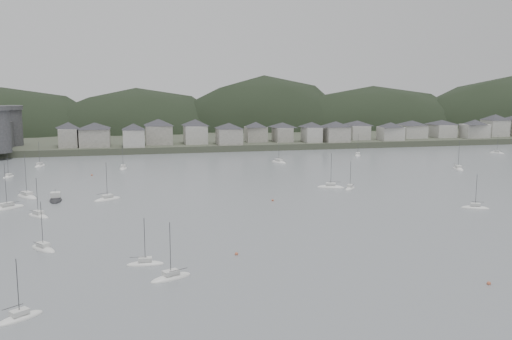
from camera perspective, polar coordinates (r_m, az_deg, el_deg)
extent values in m
plane|color=slate|center=(105.04, 9.26, -9.38)|extent=(900.00, 900.00, 0.00)
cube|color=#383D2D|center=(390.41, -7.22, 4.17)|extent=(900.00, 250.00, 3.00)
ellipsoid|color=black|center=(373.87, -23.98, 1.48)|extent=(138.98, 92.48, 81.13)
ellipsoid|color=black|center=(367.67, -11.85, 1.97)|extent=(132.08, 90.41, 79.74)
ellipsoid|color=black|center=(378.58, 0.81, 1.94)|extent=(133.88, 88.37, 101.41)
ellipsoid|color=black|center=(398.14, 11.59, 2.44)|extent=(165.81, 81.78, 82.55)
ellipsoid|color=black|center=(452.14, 24.34, 2.26)|extent=(177.60, 96.61, 102.57)
cylinder|color=#373739|center=(292.07, -23.49, 3.94)|extent=(10.00, 10.00, 17.00)
cube|color=#373739|center=(278.57, -23.98, 3.19)|extent=(3.50, 30.00, 12.00)
cube|color=gray|center=(276.72, -18.39, 3.11)|extent=(8.34, 12.91, 8.59)
pyramid|color=#2A2A2F|center=(276.25, -18.44, 4.31)|extent=(15.78, 15.78, 3.01)
cube|color=gray|center=(275.21, -15.97, 3.17)|extent=(13.68, 13.35, 8.36)
pyramid|color=#2A2A2F|center=(274.75, -16.02, 4.34)|extent=(20.07, 20.07, 2.93)
cube|color=#A6A49C|center=(269.54, -12.26, 3.17)|extent=(9.78, 10.20, 8.08)
pyramid|color=#2A2A2F|center=(269.07, -12.30, 4.32)|extent=(14.83, 14.83, 2.83)
cube|color=gray|center=(279.45, -9.81, 3.54)|extent=(12.59, 13.33, 9.09)
pyramid|color=#2A2A2F|center=(278.96, -9.84, 4.79)|extent=(19.24, 19.24, 3.18)
cube|color=#A6A49C|center=(279.42, -6.15, 3.59)|extent=(10.74, 12.17, 8.87)
pyramid|color=#2A2A2F|center=(278.95, -6.17, 4.82)|extent=(17.01, 17.01, 3.10)
cube|color=gray|center=(275.28, -2.74, 3.43)|extent=(11.63, 12.09, 7.69)
pyramid|color=#2A2A2F|center=(274.84, -2.74, 4.51)|extent=(17.61, 17.61, 2.69)
cube|color=gray|center=(286.78, -0.02, 3.63)|extent=(10.37, 9.35, 7.44)
pyramid|color=#2A2A2F|center=(286.37, -0.02, 4.63)|extent=(14.65, 14.65, 2.60)
cube|color=gray|center=(287.74, 2.69, 3.62)|extent=(8.24, 12.20, 7.22)
pyramid|color=#2A2A2F|center=(287.34, 2.70, 4.58)|extent=(15.17, 15.17, 2.53)
cube|color=#A6A49C|center=(286.78, 5.65, 3.59)|extent=(8.06, 10.91, 7.46)
pyramid|color=#2A2A2F|center=(286.37, 5.66, 4.59)|extent=(14.08, 14.08, 2.61)
cube|color=gray|center=(289.51, 8.06, 3.62)|extent=(11.73, 11.78, 7.66)
pyramid|color=#2A2A2F|center=(289.10, 8.08, 4.64)|extent=(17.46, 17.46, 2.68)
cube|color=#A6A49C|center=(304.52, 10.19, 3.78)|extent=(10.19, 13.02, 7.33)
pyramid|color=#2A2A2F|center=(304.14, 10.21, 4.71)|extent=(17.23, 17.23, 2.57)
cube|color=#A6A49C|center=(302.74, 13.44, 3.61)|extent=(11.70, 9.81, 6.88)
pyramid|color=#2A2A2F|center=(302.37, 13.47, 4.49)|extent=(15.97, 15.97, 2.41)
cube|color=#A6A49C|center=(318.27, 15.47, 3.79)|extent=(12.83, 12.48, 7.00)
pyramid|color=#2A2A2F|center=(317.92, 15.50, 4.63)|extent=(18.79, 18.79, 2.45)
cube|color=#A6A49C|center=(327.78, 18.26, 3.80)|extent=(11.07, 13.50, 6.97)
pyramid|color=#2A2A2F|center=(327.44, 18.30, 4.62)|extent=(18.25, 18.25, 2.44)
cube|color=#A6A49C|center=(329.52, 21.23, 3.70)|extent=(13.75, 9.12, 7.34)
pyramid|color=#2A2A2F|center=(329.16, 21.28, 4.56)|extent=(16.97, 16.97, 2.57)
cube|color=#A6A49C|center=(344.20, 23.00, 3.93)|extent=(11.37, 11.57, 9.05)
pyramid|color=#2A2A2F|center=(343.81, 23.06, 4.95)|extent=(17.03, 17.03, 3.17)
ellipsoid|color=silver|center=(214.66, -23.74, -0.66)|extent=(4.02, 6.59, 1.26)
cube|color=silver|center=(214.52, -23.75, -0.42)|extent=(2.05, 2.54, 0.70)
cylinder|color=#3F3F42|center=(214.08, -23.80, 0.41)|extent=(0.12, 0.12, 7.85)
cylinder|color=#3F3F42|center=(215.54, -23.81, -0.23)|extent=(1.05, 2.69, 0.10)
ellipsoid|color=silver|center=(258.60, 10.25, 1.44)|extent=(5.72, 8.07, 1.56)
cube|color=silver|center=(258.46, 10.26, 1.67)|extent=(2.75, 3.20, 0.70)
cylinder|color=#3F3F42|center=(258.01, 10.28, 2.54)|extent=(0.12, 0.12, 9.73)
cylinder|color=#3F3F42|center=(259.30, 10.03, 1.83)|extent=(1.66, 3.17, 0.10)
ellipsoid|color=silver|center=(105.26, -11.12, -9.37)|extent=(6.95, 2.72, 1.36)
cube|color=silver|center=(104.96, -11.14, -8.86)|extent=(2.49, 1.68, 0.70)
cylinder|color=#3F3F42|center=(103.99, -11.20, -7.06)|extent=(0.12, 0.12, 8.50)
cylinder|color=#3F3F42|center=(104.68, -11.82, -8.61)|extent=(3.06, 0.35, 0.10)
ellipsoid|color=silver|center=(158.81, 21.28, -3.62)|extent=(7.27, 5.33, 1.41)
cube|color=silver|center=(158.60, 21.30, -3.27)|extent=(2.91, 2.54, 0.70)
cylinder|color=#3F3F42|center=(157.94, 21.38, -2.01)|extent=(0.12, 0.12, 8.81)
cylinder|color=#3F3F42|center=(159.61, 21.53, -3.01)|extent=(2.84, 1.59, 0.10)
ellipsoid|color=silver|center=(163.98, -14.79, -2.93)|extent=(8.46, 6.79, 1.67)
cube|color=silver|center=(163.76, -14.81, -2.54)|extent=(3.45, 3.13, 0.70)
cylinder|color=#3F3F42|center=(163.00, -14.86, -1.08)|extent=(0.12, 0.12, 10.44)
cylinder|color=#3F3F42|center=(164.51, -15.24, -2.31)|extent=(3.21, 2.13, 0.10)
ellipsoid|color=silver|center=(232.74, 2.32, 0.76)|extent=(6.06, 8.76, 1.68)
cube|color=silver|center=(232.59, 2.32, 1.04)|extent=(2.94, 3.46, 0.70)
cylinder|color=#3F3F42|center=(232.05, 2.33, 2.09)|extent=(0.12, 0.12, 10.52)
cylinder|color=#3F3F42|center=(233.99, 2.39, 1.22)|extent=(1.72, 3.46, 0.10)
ellipsoid|color=silver|center=(178.38, 7.57, -1.78)|extent=(8.95, 5.62, 1.71)
cube|color=silver|center=(178.17, 7.58, -1.41)|extent=(3.47, 2.83, 0.70)
cylinder|color=#3F3F42|center=(177.46, 7.61, -0.04)|extent=(0.12, 0.12, 10.68)
cylinder|color=#3F3F42|center=(179.09, 7.95, -1.19)|extent=(3.62, 1.47, 0.10)
ellipsoid|color=silver|center=(174.99, -22.15, -2.57)|extent=(8.21, 9.74, 1.95)
cube|color=silver|center=(174.76, -22.17, -2.16)|extent=(3.73, 4.02, 0.70)
cylinder|color=#3F3F42|center=(173.94, -22.26, -0.55)|extent=(0.12, 0.12, 12.19)
cylinder|color=#3F3F42|center=(173.45, -22.59, -2.07)|extent=(2.64, 3.62, 0.10)
ellipsoid|color=silver|center=(177.51, 9.49, -1.88)|extent=(5.96, 6.47, 1.34)
cube|color=silver|center=(177.34, 9.50, -1.57)|extent=(2.63, 2.73, 0.70)
cylinder|color=#3F3F42|center=(176.77, 9.53, -0.50)|extent=(0.12, 0.12, 8.35)
cylinder|color=#3F3F42|center=(176.71, 9.85, -1.43)|extent=(2.03, 2.35, 0.10)
ellipsoid|color=silver|center=(87.61, -22.77, -13.71)|extent=(6.76, 5.90, 1.37)
cube|color=silver|center=(87.25, -22.81, -13.11)|extent=(2.82, 2.65, 0.70)
cylinder|color=#3F3F42|center=(86.06, -22.95, -10.97)|extent=(0.12, 0.12, 8.55)
cylinder|color=#3F3F42|center=(87.92, -23.39, -12.59)|extent=(2.50, 1.95, 0.10)
ellipsoid|color=silver|center=(227.70, 19.75, 0.07)|extent=(4.76, 9.22, 1.76)
cube|color=silver|center=(227.53, 19.77, 0.36)|extent=(2.59, 3.44, 0.70)
cylinder|color=#3F3F42|center=(226.96, 19.83, 1.48)|extent=(0.12, 0.12, 11.01)
cylinder|color=#3F3F42|center=(228.55, 19.49, 0.55)|extent=(1.00, 3.88, 0.10)
ellipsoid|color=silver|center=(119.88, -20.71, -7.52)|extent=(6.56, 7.51, 1.52)
cube|color=silver|center=(119.59, -20.74, -7.04)|extent=(2.95, 3.13, 0.70)
cylinder|color=#3F3F42|center=(118.64, -20.84, -5.25)|extent=(0.12, 0.12, 9.50)
cylinder|color=#3F3F42|center=(118.53, -21.22, -6.93)|extent=(2.16, 2.78, 0.10)
ellipsoid|color=silver|center=(238.03, -21.01, 0.36)|extent=(4.59, 7.96, 1.52)
cube|color=silver|center=(237.89, -21.02, 0.61)|extent=(2.39, 3.03, 0.70)
cylinder|color=#3F3F42|center=(237.41, -21.07, 1.53)|extent=(0.12, 0.12, 9.48)
cylinder|color=#3F3F42|center=(236.48, -20.98, 0.70)|extent=(1.12, 3.28, 0.10)
ellipsoid|color=silver|center=(149.10, -21.15, -4.40)|extent=(6.81, 7.27, 1.51)
cube|color=silver|center=(148.88, -21.17, -4.00)|extent=(2.99, 3.08, 0.70)
cylinder|color=#3F3F42|center=(148.12, -21.25, -2.56)|extent=(0.12, 0.12, 9.44)
cylinder|color=#3F3F42|center=(147.91, -21.58, -3.89)|extent=(2.32, 2.62, 0.10)
ellipsoid|color=silver|center=(97.47, -8.60, -10.79)|extent=(7.94, 5.49, 1.53)
cube|color=silver|center=(97.12, -8.61, -10.20)|extent=(3.13, 2.67, 0.70)
cylinder|color=#3F3F42|center=(95.94, -8.66, -8.02)|extent=(0.12, 0.12, 9.54)
cylinder|color=#3F3F42|center=(96.48, -7.85, -9.97)|extent=(3.14, 1.57, 0.10)
ellipsoid|color=silver|center=(286.71, 23.18, 1.58)|extent=(5.26, 6.90, 1.35)
cube|color=silver|center=(286.60, 23.19, 1.77)|extent=(2.47, 2.78, 0.70)
cylinder|color=#3F3F42|center=(286.24, 23.23, 2.44)|extent=(0.12, 0.12, 8.42)
cylinder|color=#3F3F42|center=(285.34, 23.22, 1.85)|extent=(1.62, 2.67, 0.10)
ellipsoid|color=silver|center=(161.10, -23.86, -3.61)|extent=(9.24, 8.15, 1.88)
cube|color=silver|center=(160.85, -23.89, -3.18)|extent=(3.86, 3.65, 0.70)
cylinder|color=#3F3F42|center=(159.99, -23.99, -1.50)|extent=(0.12, 0.12, 11.73)
cylinder|color=#3F3F42|center=(159.49, -23.50, -3.05)|extent=(3.39, 2.68, 0.10)
ellipsoid|color=silver|center=(221.76, -13.28, 0.13)|extent=(3.36, 8.18, 1.59)
cube|color=silver|center=(221.60, -13.29, 0.41)|extent=(2.03, 2.95, 0.70)
cylinder|color=#3F3F42|center=(221.07, -13.33, 1.45)|extent=(0.12, 0.12, 9.95)
cylinder|color=#3F3F42|center=(220.11, -13.26, 0.50)|extent=(0.47, 3.57, 0.10)
ellipsoid|color=black|center=(167.34, -19.59, -2.92)|extent=(3.86, 9.35, 2.02)
cube|color=silver|center=(167.03, -19.62, -2.36)|extent=(2.73, 2.90, 1.40)
cylinder|color=#3F3F42|center=(166.86, -19.64, -2.06)|extent=(0.10, 0.10, 1.20)
sphere|color=#B4593C|center=(208.41, -16.27, -0.50)|extent=(0.70, 0.70, 0.70)
sphere|color=#B4593C|center=(109.13, -1.99, -8.49)|extent=(0.70, 0.70, 0.70)
sphere|color=#B4593C|center=(101.28, 22.48, -10.56)|extent=(0.70, 0.70, 0.70)
sphere|color=#B4593C|center=(157.37, 1.70, -3.09)|extent=(0.70, 0.70, 0.70)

